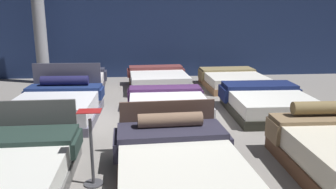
{
  "coord_description": "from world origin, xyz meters",
  "views": [
    {
      "loc": [
        -0.49,
        -6.48,
        2.11
      ],
      "look_at": [
        0.1,
        0.46,
        0.39
      ],
      "focal_mm": 35.4,
      "sensor_mm": 36.0,
      "label": 1
    }
  ],
  "objects_px": {
    "bed_6": "(77,83)",
    "price_sign": "(92,157)",
    "bed_0": "(0,172)",
    "bed_8": "(232,80)",
    "bed_3": "(58,106)",
    "bed_4": "(168,107)",
    "bed_5": "(268,103)",
    "bed_7": "(158,80)",
    "bed_1": "(177,163)",
    "support_pillar": "(40,25)"
  },
  "relations": [
    {
      "from": "bed_7",
      "to": "bed_5",
      "type": "bearing_deg",
      "value": -53.06
    },
    {
      "from": "bed_8",
      "to": "price_sign",
      "type": "bearing_deg",
      "value": -122.9
    },
    {
      "from": "bed_1",
      "to": "bed_5",
      "type": "distance_m",
      "value": 3.56
    },
    {
      "from": "bed_4",
      "to": "bed_5",
      "type": "xyz_separation_m",
      "value": [
        2.16,
        0.13,
        0.01
      ]
    },
    {
      "from": "bed_6",
      "to": "support_pillar",
      "type": "distance_m",
      "value": 2.25
    },
    {
      "from": "bed_4",
      "to": "bed_5",
      "type": "height_order",
      "value": "bed_5"
    },
    {
      "from": "bed_7",
      "to": "bed_8",
      "type": "relative_size",
      "value": 1.0
    },
    {
      "from": "bed_1",
      "to": "price_sign",
      "type": "distance_m",
      "value": 1.08
    },
    {
      "from": "bed_5",
      "to": "bed_7",
      "type": "bearing_deg",
      "value": 131.51
    },
    {
      "from": "bed_8",
      "to": "bed_6",
      "type": "bearing_deg",
      "value": 178.49
    },
    {
      "from": "bed_1",
      "to": "bed_6",
      "type": "relative_size",
      "value": 1.03
    },
    {
      "from": "bed_0",
      "to": "bed_8",
      "type": "distance_m",
      "value": 6.96
    },
    {
      "from": "bed_3",
      "to": "bed_7",
      "type": "xyz_separation_m",
      "value": [
        2.18,
        2.63,
        -0.03
      ]
    },
    {
      "from": "bed_8",
      "to": "bed_1",
      "type": "bearing_deg",
      "value": -113.97
    },
    {
      "from": "bed_4",
      "to": "support_pillar",
      "type": "distance_m",
      "value": 5.43
    },
    {
      "from": "bed_7",
      "to": "support_pillar",
      "type": "xyz_separation_m",
      "value": [
        -3.47,
        1.11,
        1.51
      ]
    },
    {
      "from": "bed_4",
      "to": "bed_6",
      "type": "relative_size",
      "value": 0.94
    },
    {
      "from": "price_sign",
      "to": "bed_6",
      "type": "bearing_deg",
      "value": 102.0
    },
    {
      "from": "bed_6",
      "to": "bed_4",
      "type": "bearing_deg",
      "value": -53.22
    },
    {
      "from": "bed_6",
      "to": "bed_7",
      "type": "bearing_deg",
      "value": -3.38
    },
    {
      "from": "bed_0",
      "to": "support_pillar",
      "type": "xyz_separation_m",
      "value": [
        -1.24,
        6.51,
        1.52
      ]
    },
    {
      "from": "bed_8",
      "to": "price_sign",
      "type": "distance_m",
      "value": 6.31
    },
    {
      "from": "bed_0",
      "to": "bed_4",
      "type": "relative_size",
      "value": 1.08
    },
    {
      "from": "bed_6",
      "to": "price_sign",
      "type": "xyz_separation_m",
      "value": [
        1.14,
        -5.38,
        0.16
      ]
    },
    {
      "from": "bed_1",
      "to": "bed_5",
      "type": "height_order",
      "value": "bed_1"
    },
    {
      "from": "bed_1",
      "to": "price_sign",
      "type": "bearing_deg",
      "value": 178.28
    },
    {
      "from": "bed_0",
      "to": "price_sign",
      "type": "xyz_separation_m",
      "value": [
        1.11,
        0.02,
        0.14
      ]
    },
    {
      "from": "bed_7",
      "to": "bed_8",
      "type": "xyz_separation_m",
      "value": [
        2.16,
        -0.0,
        -0.03
      ]
    },
    {
      "from": "bed_0",
      "to": "price_sign",
      "type": "relative_size",
      "value": 2.2
    },
    {
      "from": "bed_3",
      "to": "bed_4",
      "type": "bearing_deg",
      "value": -0.76
    },
    {
      "from": "bed_5",
      "to": "bed_7",
      "type": "relative_size",
      "value": 1.03
    },
    {
      "from": "bed_3",
      "to": "bed_7",
      "type": "distance_m",
      "value": 3.42
    },
    {
      "from": "bed_5",
      "to": "support_pillar",
      "type": "bearing_deg",
      "value": 148.08
    },
    {
      "from": "bed_4",
      "to": "bed_5",
      "type": "bearing_deg",
      "value": 2.98
    },
    {
      "from": "bed_3",
      "to": "bed_4",
      "type": "height_order",
      "value": "bed_3"
    },
    {
      "from": "support_pillar",
      "to": "bed_0",
      "type": "bearing_deg",
      "value": -79.24
    },
    {
      "from": "support_pillar",
      "to": "price_sign",
      "type": "bearing_deg",
      "value": -70.13
    },
    {
      "from": "bed_7",
      "to": "bed_6",
      "type": "bearing_deg",
      "value": 176.77
    },
    {
      "from": "bed_5",
      "to": "bed_7",
      "type": "xyz_separation_m",
      "value": [
        -2.2,
        2.61,
        0.0
      ]
    },
    {
      "from": "bed_4",
      "to": "price_sign",
      "type": "bearing_deg",
      "value": -114.16
    },
    {
      "from": "bed_6",
      "to": "price_sign",
      "type": "height_order",
      "value": "price_sign"
    },
    {
      "from": "bed_8",
      "to": "support_pillar",
      "type": "xyz_separation_m",
      "value": [
        -5.63,
        1.11,
        1.54
      ]
    },
    {
      "from": "bed_8",
      "to": "bed_3",
      "type": "bearing_deg",
      "value": -150.31
    },
    {
      "from": "bed_7",
      "to": "price_sign",
      "type": "distance_m",
      "value": 5.5
    },
    {
      "from": "bed_4",
      "to": "support_pillar",
      "type": "xyz_separation_m",
      "value": [
        -3.51,
        3.84,
        1.52
      ]
    },
    {
      "from": "bed_6",
      "to": "bed_8",
      "type": "distance_m",
      "value": 4.43
    },
    {
      "from": "bed_1",
      "to": "bed_5",
      "type": "bearing_deg",
      "value": 47.75
    },
    {
      "from": "bed_3",
      "to": "bed_7",
      "type": "height_order",
      "value": "bed_3"
    },
    {
      "from": "bed_0",
      "to": "bed_5",
      "type": "relative_size",
      "value": 1.0
    },
    {
      "from": "bed_8",
      "to": "price_sign",
      "type": "relative_size",
      "value": 2.13
    }
  ]
}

